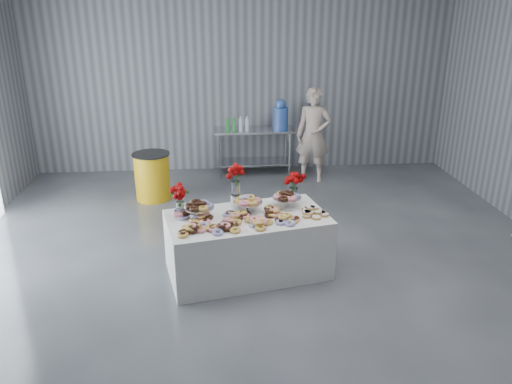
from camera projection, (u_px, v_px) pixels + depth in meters
ground at (265, 285)px, 5.92m from camera, size 9.00×9.00×0.00m
room_walls at (239, 56)px, 5.02m from camera, size 8.04×9.04×4.02m
display_table at (247, 245)px, 6.09m from camera, size 2.07×1.37×0.75m
prep_table at (254, 143)px, 9.53m from camera, size 1.50×0.60×0.90m
donut_mounds at (248, 215)px, 5.89m from camera, size 1.93×1.16×0.09m
cake_stand_left at (199, 206)px, 5.89m from camera, size 0.36×0.36×0.17m
cake_stand_mid at (248, 201)px, 6.05m from camera, size 0.36×0.36×0.17m
cake_stand_right at (287, 196)px, 6.19m from camera, size 0.36×0.36×0.17m
danish_pile at (310, 210)px, 6.00m from camera, size 0.48×0.48×0.11m
bouquet_left at (180, 193)px, 5.87m from camera, size 0.26×0.26×0.42m
bouquet_right at (294, 179)px, 6.31m from camera, size 0.26×0.26×0.42m
bouquet_center at (235, 178)px, 6.12m from camera, size 0.26×0.26×0.57m
water_jug at (281, 115)px, 9.38m from camera, size 0.28×0.28×0.55m
drink_bottles at (237, 123)px, 9.26m from camera, size 0.54×0.08×0.27m
person at (313, 135)px, 9.12m from camera, size 0.72×0.56×1.73m
trash_barrel at (152, 176)px, 8.39m from camera, size 0.63×0.63×0.80m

